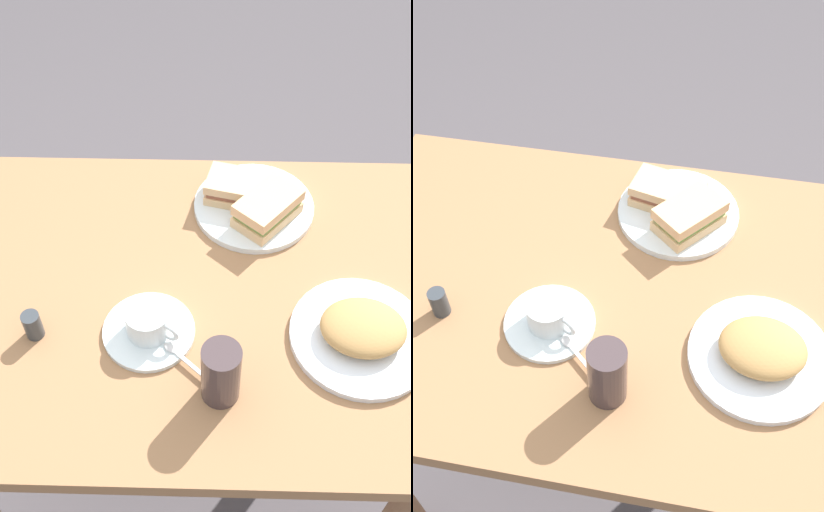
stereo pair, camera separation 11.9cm
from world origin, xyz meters
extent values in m
plane|color=#514A4D|center=(0.00, 0.00, 0.00)|extent=(6.00, 6.00, 0.00)
cube|color=#9B6B45|center=(0.00, 0.00, 0.74)|extent=(1.01, 0.73, 0.03)
cylinder|color=#966746|center=(-0.43, -0.29, 0.36)|extent=(0.07, 0.07, 0.73)
cylinder|color=#966746|center=(0.43, -0.29, 0.36)|extent=(0.07, 0.07, 0.73)
cylinder|color=white|center=(-0.13, -0.22, 0.77)|extent=(0.25, 0.25, 0.01)
cube|color=#DFB57F|center=(-0.10, -0.24, 0.79)|extent=(0.16, 0.11, 0.02)
cube|color=brown|center=(-0.10, -0.24, 0.80)|extent=(0.14, 0.10, 0.01)
cube|color=#DAB080|center=(-0.10, -0.24, 0.82)|extent=(0.16, 0.11, 0.02)
cube|color=#DFB27C|center=(-0.15, -0.18, 0.79)|extent=(0.15, 0.15, 0.02)
cube|color=#6F9A45|center=(-0.15, -0.18, 0.81)|extent=(0.14, 0.14, 0.01)
cube|color=#E6B17D|center=(-0.15, -0.18, 0.82)|extent=(0.15, 0.15, 0.02)
cylinder|color=silver|center=(0.07, 0.09, 0.77)|extent=(0.16, 0.16, 0.01)
cylinder|color=white|center=(0.07, 0.09, 0.80)|extent=(0.08, 0.08, 0.05)
cylinder|color=#AF7E47|center=(0.07, 0.09, 0.82)|extent=(0.07, 0.07, 0.01)
torus|color=white|center=(0.03, 0.11, 0.80)|extent=(0.04, 0.03, 0.04)
cube|color=silver|center=(-0.01, 0.16, 0.77)|extent=(0.06, 0.06, 0.00)
ellipsoid|color=silver|center=(0.02, 0.13, 0.78)|extent=(0.03, 0.03, 0.01)
cylinder|color=white|center=(-0.31, 0.10, 0.77)|extent=(0.25, 0.25, 0.01)
ellipsoid|color=#B38348|center=(-0.31, 0.10, 0.80)|extent=(0.15, 0.12, 0.04)
cylinder|color=#33383D|center=(0.27, 0.10, 0.79)|extent=(0.03, 0.03, 0.06)
cylinder|color=#3F3234|center=(-0.06, 0.21, 0.82)|extent=(0.06, 0.06, 0.12)
camera|label=1|loc=(-0.05, 0.70, 1.71)|focal=44.18mm
camera|label=2|loc=(-0.17, 0.69, 1.71)|focal=44.18mm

